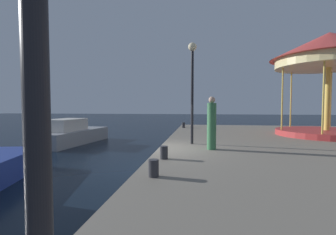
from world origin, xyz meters
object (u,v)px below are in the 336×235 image
object	(u,v)px
carousel	(329,59)
person_far_corner	(212,125)
bollard_center	(164,152)
lamp_post_mid_promenade	(192,75)
bollard_south	(154,168)
motorboat_grey	(71,134)
bollard_north	(183,125)

from	to	relation	value
carousel	person_far_corner	world-z (taller)	carousel
bollard_center	lamp_post_mid_promenade	bearing A→B (deg)	76.07
bollard_south	person_far_corner	size ratio (longest dim) A/B	0.20
motorboat_grey	carousel	size ratio (longest dim) A/B	0.95
motorboat_grey	bollard_south	bearing A→B (deg)	-51.37
carousel	lamp_post_mid_promenade	bearing A→B (deg)	-151.89
bollard_south	bollard_center	size ratio (longest dim) A/B	1.00
lamp_post_mid_promenade	bollard_south	xyz separation A→B (m)	(-0.71, -4.93, -2.75)
person_far_corner	motorboat_grey	bearing A→B (deg)	148.56
carousel	bollard_north	bearing A→B (deg)	156.15
lamp_post_mid_promenade	bollard_center	distance (m)	4.18
motorboat_grey	bollard_center	bearing A→B (deg)	-44.92
bollard_south	bollard_center	world-z (taller)	same
lamp_post_mid_promenade	bollard_north	bearing A→B (deg)	96.81
lamp_post_mid_promenade	bollard_south	size ratio (longest dim) A/B	10.79
person_far_corner	bollard_center	bearing A→B (deg)	-129.81
bollard_center	carousel	bearing A→B (deg)	40.85
bollard_north	bollard_center	bearing A→B (deg)	-89.26
carousel	bollard_south	bearing A→B (deg)	-132.15
bollard_north	bollard_center	distance (m)	10.52
lamp_post_mid_promenade	bollard_center	xyz separation A→B (m)	(-0.76, -3.05, -2.75)
lamp_post_mid_promenade	bollard_north	world-z (taller)	lamp_post_mid_promenade
lamp_post_mid_promenade	person_far_corner	bearing A→B (deg)	-57.43
bollard_north	bollard_south	bearing A→B (deg)	-89.18
lamp_post_mid_promenade	bollard_north	xyz separation A→B (m)	(-0.89, 7.47, -2.75)
carousel	bollard_center	xyz separation A→B (m)	(-8.00, -6.92, -3.98)
bollard_south	bollard_center	bearing A→B (deg)	91.27
bollard_center	motorboat_grey	bearing A→B (deg)	135.08
motorboat_grey	bollard_south	size ratio (longest dim) A/B	14.23
carousel	bollard_center	world-z (taller)	carousel
bollard_south	person_far_corner	distance (m)	4.07
motorboat_grey	lamp_post_mid_promenade	size ratio (longest dim) A/B	1.32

